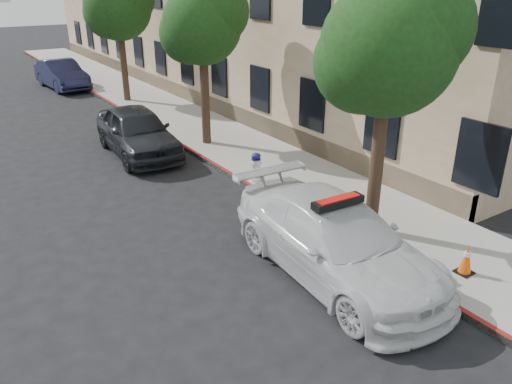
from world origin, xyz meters
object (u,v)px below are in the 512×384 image
object	(u,v)px
police_car	(335,240)
parked_car_mid	(137,131)
fire_hydrant	(256,167)
traffic_cone	(466,259)
parked_car_far	(62,74)

from	to	relation	value
police_car	parked_car_mid	world-z (taller)	police_car
fire_hydrant	traffic_cone	world-z (taller)	fire_hydrant
parked_car_mid	parked_car_far	xyz separation A→B (m)	(0.64, 12.64, -0.05)
parked_car_mid	parked_car_far	world-z (taller)	parked_car_mid
parked_car_far	parked_car_mid	bearing A→B (deg)	-97.86
police_car	traffic_cone	distance (m)	2.60
traffic_cone	fire_hydrant	bearing A→B (deg)	96.93
parked_car_mid	fire_hydrant	xyz separation A→B (m)	(1.79, -4.54, -0.24)
police_car	fire_hydrant	distance (m)	4.91
parked_car_mid	fire_hydrant	world-z (taller)	parked_car_mid
parked_car_mid	parked_car_far	bearing A→B (deg)	90.46
parked_car_far	fire_hydrant	world-z (taller)	parked_car_far
parked_car_far	fire_hydrant	size ratio (longest dim) A/B	5.34
police_car	traffic_cone	world-z (taller)	police_car
parked_car_mid	fire_hydrant	size ratio (longest dim) A/B	5.53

